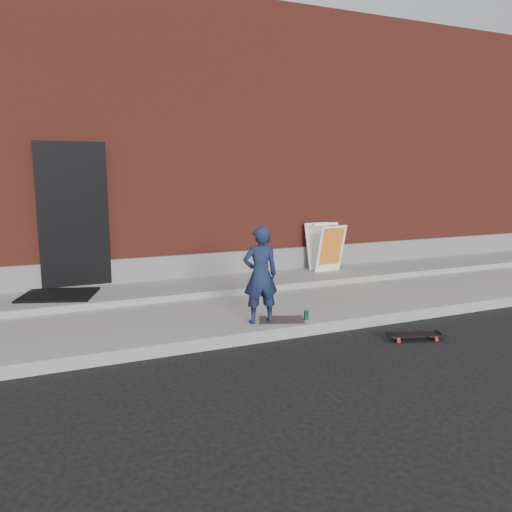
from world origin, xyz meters
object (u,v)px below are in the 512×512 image
pizza_sign (325,247)px  soda_can (306,315)px  skateboard (415,335)px  child (260,275)px

pizza_sign → soda_can: bearing=-125.7°
skateboard → soda_can: size_ratio=5.91×
child → skateboard: child is taller
child → soda_can: child is taller
child → soda_can: 0.83m
skateboard → pizza_sign: pizza_sign is taller
soda_can → child: bearing=167.6°
child → pizza_sign: bearing=-129.0°
child → skateboard: (1.67, -0.99, -0.71)m
skateboard → soda_can: bearing=141.3°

